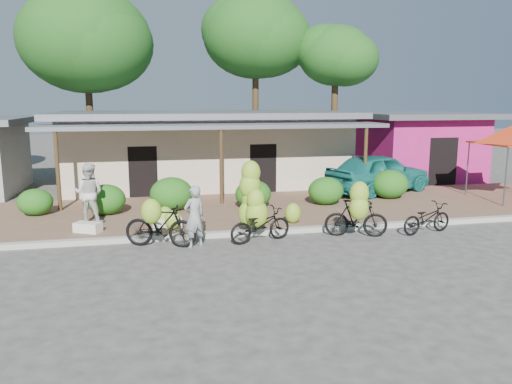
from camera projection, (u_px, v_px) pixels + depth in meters
ground at (257, 256)px, 12.47m from camera, size 100.00×100.00×0.00m
sidewalk at (226, 211)px, 17.27m from camera, size 60.00×6.00×0.12m
curb at (242, 233)px, 14.38m from camera, size 60.00×0.25×0.15m
shop_main at (206, 148)px, 22.67m from camera, size 13.00×8.50×3.35m
shop_pink at (415, 145)px, 24.91m from camera, size 6.00×6.00×3.25m
tree_far_center at (82, 38)px, 25.52m from camera, size 6.69×6.69×9.55m
tree_center_right at (252, 34)px, 27.78m from camera, size 5.93×5.87×9.74m
tree_near_right at (332, 54)px, 26.90m from camera, size 4.22×4.02×7.89m
hedge_0 at (35, 202)px, 16.36m from camera, size 1.13×1.02×0.88m
hedge_1 at (106, 199)px, 16.47m from camera, size 1.29×1.16×1.01m
hedge_2 at (171, 194)px, 17.10m from camera, size 1.47×1.32×1.14m
hedge_3 at (253, 194)px, 17.45m from camera, size 1.27×1.14×0.99m
hedge_4 at (326, 191)px, 18.07m from camera, size 1.29×1.16×1.00m
hedge_5 at (390, 184)px, 19.20m from camera, size 1.42×1.27×1.10m
bike_left at (160, 224)px, 13.12m from camera, size 2.02×1.42×1.44m
bike_center at (256, 211)px, 13.84m from camera, size 1.93×1.36×2.20m
bike_right at (357, 214)px, 14.03m from camera, size 1.85×1.36×1.70m
bike_far_right at (427, 218)px, 14.56m from camera, size 1.82×1.00×0.91m
loose_banana_a at (173, 220)px, 14.55m from camera, size 0.46×0.39×0.58m
loose_banana_b at (165, 217)px, 14.87m from camera, size 0.50×0.42×0.62m
loose_banana_c at (293, 213)px, 15.34m from camera, size 0.50×0.42×0.62m
sack_near at (167, 222)px, 14.83m from camera, size 0.89×0.48×0.30m
sack_far at (88, 227)px, 14.30m from camera, size 0.84×0.69×0.28m
vendor at (194, 217)px, 13.13m from camera, size 0.72×0.62×1.66m
bystander at (89, 193)px, 15.30m from camera, size 1.05×0.91×1.85m
teal_van at (378, 173)px, 20.40m from camera, size 5.12×3.55×1.62m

